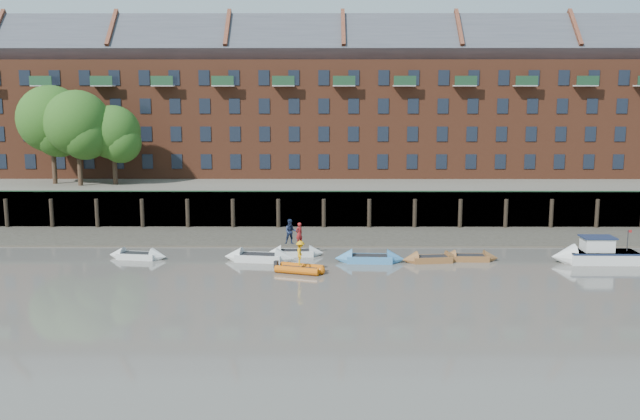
{
  "coord_description": "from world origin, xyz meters",
  "views": [
    {
      "loc": [
        -2.08,
        -36.91,
        11.06
      ],
      "look_at": [
        -2.29,
        12.0,
        3.2
      ],
      "focal_mm": 38.0,
      "sensor_mm": 36.0,
      "label": 1
    }
  ],
  "objects_px": {
    "rowboat_4": "(370,259)",
    "motor_launch": "(588,254)",
    "rowboat_0": "(138,256)",
    "person_rower_b": "(291,232)",
    "rib_tender": "(301,269)",
    "rowboat_3": "(295,253)",
    "rowboat_2": "(259,257)",
    "person_rower_a": "(299,234)",
    "rowboat_5": "(432,259)",
    "person_rib_crew": "(300,253)",
    "rowboat_6": "(469,258)"
  },
  "relations": [
    {
      "from": "rowboat_5",
      "to": "rowboat_4",
      "type": "bearing_deg",
      "value": 173.83
    },
    {
      "from": "rowboat_5",
      "to": "rib_tender",
      "type": "distance_m",
      "value": 9.46
    },
    {
      "from": "rowboat_2",
      "to": "person_rower_b",
      "type": "height_order",
      "value": "person_rower_b"
    },
    {
      "from": "rowboat_4",
      "to": "rib_tender",
      "type": "height_order",
      "value": "rowboat_4"
    },
    {
      "from": "rowboat_2",
      "to": "person_rower_a",
      "type": "relative_size",
      "value": 3.15
    },
    {
      "from": "rowboat_5",
      "to": "person_rower_b",
      "type": "height_order",
      "value": "person_rower_b"
    },
    {
      "from": "person_rower_a",
      "to": "rowboat_5",
      "type": "bearing_deg",
      "value": 125.94
    },
    {
      "from": "rowboat_0",
      "to": "motor_launch",
      "type": "distance_m",
      "value": 31.6
    },
    {
      "from": "rowboat_2",
      "to": "rowboat_4",
      "type": "height_order",
      "value": "rowboat_2"
    },
    {
      "from": "rowboat_3",
      "to": "rib_tender",
      "type": "xyz_separation_m",
      "value": [
        0.61,
        -4.86,
        0.03
      ]
    },
    {
      "from": "rowboat_3",
      "to": "person_rower_b",
      "type": "relative_size",
      "value": 2.26
    },
    {
      "from": "person_rib_crew",
      "to": "rowboat_4",
      "type": "bearing_deg",
      "value": -57.49
    },
    {
      "from": "motor_launch",
      "to": "person_rower_b",
      "type": "xyz_separation_m",
      "value": [
        -20.73,
        2.38,
        1.11
      ]
    },
    {
      "from": "motor_launch",
      "to": "person_rower_b",
      "type": "relative_size",
      "value": 3.16
    },
    {
      "from": "rowboat_0",
      "to": "rowboat_3",
      "type": "bearing_deg",
      "value": 13.95
    },
    {
      "from": "rowboat_4",
      "to": "motor_launch",
      "type": "distance_m",
      "value": 15.13
    },
    {
      "from": "rowboat_0",
      "to": "rowboat_2",
      "type": "height_order",
      "value": "rowboat_2"
    },
    {
      "from": "rowboat_5",
      "to": "person_rower_a",
      "type": "height_order",
      "value": "person_rower_a"
    },
    {
      "from": "rowboat_4",
      "to": "rowboat_5",
      "type": "height_order",
      "value": "rowboat_4"
    },
    {
      "from": "rowboat_2",
      "to": "person_rower_a",
      "type": "height_order",
      "value": "person_rower_a"
    },
    {
      "from": "rowboat_6",
      "to": "person_rower_b",
      "type": "height_order",
      "value": "person_rower_b"
    },
    {
      "from": "rowboat_3",
      "to": "person_rower_b",
      "type": "distance_m",
      "value": 1.57
    },
    {
      "from": "rowboat_6",
      "to": "person_rib_crew",
      "type": "height_order",
      "value": "person_rib_crew"
    },
    {
      "from": "rowboat_2",
      "to": "person_rib_crew",
      "type": "relative_size",
      "value": 3.24
    },
    {
      "from": "person_rower_b",
      "to": "rowboat_4",
      "type": "bearing_deg",
      "value": -30.39
    },
    {
      "from": "rowboat_3",
      "to": "person_rower_a",
      "type": "bearing_deg",
      "value": -1.04
    },
    {
      "from": "rowboat_2",
      "to": "rowboat_4",
      "type": "relative_size",
      "value": 1.05
    },
    {
      "from": "motor_launch",
      "to": "person_rower_b",
      "type": "height_order",
      "value": "person_rower_b"
    },
    {
      "from": "rowboat_2",
      "to": "rowboat_5",
      "type": "xyz_separation_m",
      "value": [
        12.06,
        -0.26,
        -0.04
      ]
    },
    {
      "from": "rib_tender",
      "to": "person_rower_b",
      "type": "bearing_deg",
      "value": 118.85
    },
    {
      "from": "rowboat_2",
      "to": "person_rower_a",
      "type": "bearing_deg",
      "value": 39.37
    },
    {
      "from": "motor_launch",
      "to": "person_rower_a",
      "type": "bearing_deg",
      "value": -5.03
    },
    {
      "from": "rowboat_0",
      "to": "rowboat_4",
      "type": "distance_m",
      "value": 16.47
    },
    {
      "from": "rowboat_0",
      "to": "rowboat_3",
      "type": "relative_size",
      "value": 1.06
    },
    {
      "from": "rowboat_3",
      "to": "person_rower_a",
      "type": "relative_size",
      "value": 2.52
    },
    {
      "from": "rowboat_4",
      "to": "person_rower_b",
      "type": "xyz_separation_m",
      "value": [
        -5.6,
        2.26,
        1.47
      ]
    },
    {
      "from": "rowboat_3",
      "to": "rowboat_4",
      "type": "relative_size",
      "value": 0.84
    },
    {
      "from": "rowboat_5",
      "to": "person_rib_crew",
      "type": "height_order",
      "value": "person_rib_crew"
    },
    {
      "from": "person_rower_b",
      "to": "rowboat_2",
      "type": "bearing_deg",
      "value": -146.02
    },
    {
      "from": "rowboat_2",
      "to": "person_rib_crew",
      "type": "bearing_deg",
      "value": -38.97
    },
    {
      "from": "rowboat_6",
      "to": "rib_tender",
      "type": "xyz_separation_m",
      "value": [
        -11.72,
        -3.39,
        0.04
      ]
    },
    {
      "from": "rowboat_2",
      "to": "rowboat_3",
      "type": "bearing_deg",
      "value": 42.23
    },
    {
      "from": "rib_tender",
      "to": "person_rower_b",
      "type": "xyz_separation_m",
      "value": [
        -0.94,
        5.15,
        1.48
      ]
    },
    {
      "from": "rib_tender",
      "to": "person_rib_crew",
      "type": "distance_m",
      "value": 1.08
    },
    {
      "from": "motor_launch",
      "to": "rib_tender",
      "type": "bearing_deg",
      "value": 8.89
    },
    {
      "from": "rowboat_0",
      "to": "rowboat_4",
      "type": "height_order",
      "value": "rowboat_4"
    },
    {
      "from": "rowboat_0",
      "to": "person_rower_b",
      "type": "height_order",
      "value": "person_rower_b"
    },
    {
      "from": "rib_tender",
      "to": "rowboat_5",
      "type": "bearing_deg",
      "value": 36.65
    },
    {
      "from": "person_rower_b",
      "to": "person_rib_crew",
      "type": "height_order",
      "value": "person_rower_b"
    },
    {
      "from": "rowboat_6",
      "to": "person_rib_crew",
      "type": "xyz_separation_m",
      "value": [
        -11.78,
        -3.45,
        1.12
      ]
    }
  ]
}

